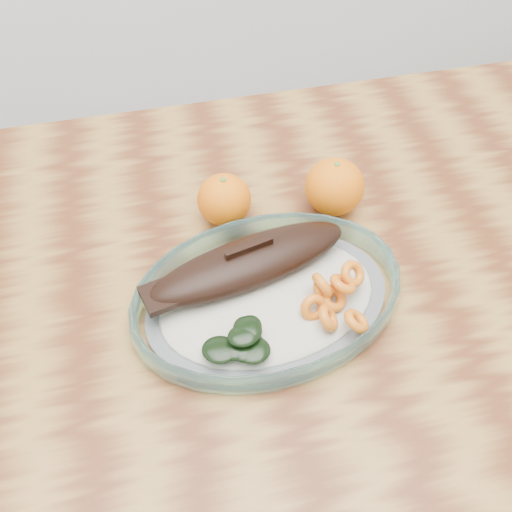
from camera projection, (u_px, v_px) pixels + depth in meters
name	position (u px, v px, depth m)	size (l,w,h in m)	color
dining_table	(255.00, 336.00, 0.85)	(1.20, 0.80, 0.75)	#582B15
plated_meal	(267.00, 293.00, 0.75)	(0.66, 0.66, 0.08)	white
orange_left	(224.00, 200.00, 0.83)	(0.07, 0.07, 0.07)	#E86104
orange_right	(334.00, 187.00, 0.84)	(0.08, 0.08, 0.08)	#E86104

